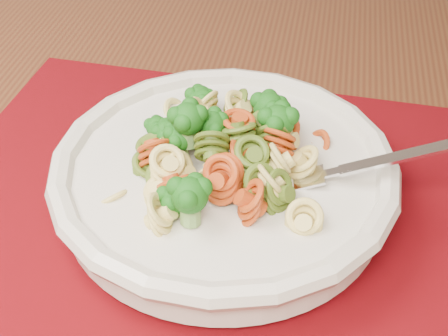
{
  "coord_description": "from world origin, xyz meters",
  "views": [
    {
      "loc": [
        0.32,
        0.12,
        1.06
      ],
      "look_at": [
        0.29,
        0.5,
        0.74
      ],
      "focal_mm": 50.0,
      "sensor_mm": 36.0,
      "label": 1
    }
  ],
  "objects": [
    {
      "name": "placemat",
      "position": [
        0.28,
        0.51,
        0.69
      ],
      "size": [
        0.54,
        0.45,
        0.0
      ],
      "primitive_type": "cube",
      "rotation": [
        0.0,
        0.0,
        -0.16
      ],
      "color": "#62040C",
      "rests_on": "dining_table"
    },
    {
      "name": "pasta_bowl",
      "position": [
        0.29,
        0.5,
        0.73
      ],
      "size": [
        0.28,
        0.28,
        0.05
      ],
      "color": "beige",
      "rests_on": "placemat"
    },
    {
      "name": "fork",
      "position": [
        0.36,
        0.49,
        0.74
      ],
      "size": [
        0.18,
        0.03,
        0.08
      ],
      "primitive_type": null,
      "rotation": [
        0.0,
        -0.35,
        0.02
      ],
      "color": "silver",
      "rests_on": "pasta_bowl"
    },
    {
      "name": "dining_table",
      "position": [
        0.24,
        0.61,
        0.61
      ],
      "size": [
        1.58,
        1.11,
        0.69
      ],
      "rotation": [
        0.0,
        0.0,
        -0.11
      ],
      "color": "#4C2A15",
      "rests_on": "ground"
    },
    {
      "name": "pasta_broccoli_heap",
      "position": [
        0.29,
        0.5,
        0.74
      ],
      "size": [
        0.24,
        0.24,
        0.06
      ],
      "primitive_type": null,
      "color": "#DCC76C",
      "rests_on": "pasta_bowl"
    }
  ]
}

